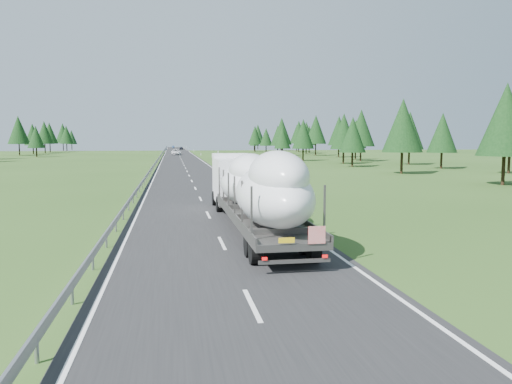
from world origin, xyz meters
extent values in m
plane|color=#264416|center=(0.00, 0.00, 0.00)|extent=(400.00, 400.00, 0.00)
cube|color=black|center=(0.00, 100.00, 0.01)|extent=(10.00, 400.00, 0.02)
cube|color=slate|center=(-5.30, 100.00, 0.60)|extent=(0.08, 400.00, 0.32)
cylinder|color=slate|center=(-5.30, 0.00, 0.30)|extent=(0.10, 0.10, 0.60)
cube|color=silver|center=(6.50, 30.00, 0.50)|extent=(0.12, 0.07, 1.00)
cube|color=black|center=(6.50, 30.00, 0.82)|extent=(0.13, 0.08, 0.12)
cube|color=silver|center=(6.50, 80.00, 0.50)|extent=(0.12, 0.07, 1.00)
cube|color=black|center=(6.50, 80.00, 0.82)|extent=(0.13, 0.08, 0.12)
cube|color=silver|center=(6.50, 130.00, 0.50)|extent=(0.12, 0.07, 1.00)
cube|color=black|center=(6.50, 130.00, 0.82)|extent=(0.13, 0.08, 0.12)
cube|color=silver|center=(6.50, 180.00, 0.50)|extent=(0.12, 0.07, 1.00)
cube|color=black|center=(6.50, 180.00, 0.82)|extent=(0.13, 0.08, 0.12)
cube|color=silver|center=(6.50, 230.00, 0.50)|extent=(0.12, 0.07, 1.00)
cube|color=black|center=(6.50, 230.00, 0.82)|extent=(0.13, 0.08, 0.12)
cube|color=silver|center=(6.50, 280.00, 0.50)|extent=(0.12, 0.07, 1.00)
cube|color=black|center=(6.50, 280.00, 0.82)|extent=(0.13, 0.08, 0.12)
cube|color=silver|center=(6.50, 330.00, 0.50)|extent=(0.12, 0.07, 1.00)
cube|color=black|center=(6.50, 330.00, 0.82)|extent=(0.13, 0.08, 0.12)
cylinder|color=slate|center=(7.20, 80.00, 1.00)|extent=(0.08, 0.08, 2.00)
cube|color=silver|center=(7.20, 80.00, 2.00)|extent=(0.05, 0.90, 1.20)
cylinder|color=black|center=(45.89, 41.85, 1.69)|extent=(0.36, 0.36, 3.38)
cone|color=black|center=(45.89, 41.85, 6.38)|extent=(5.25, 5.25, 7.03)
cylinder|color=black|center=(42.65, 54.65, 1.60)|extent=(0.36, 0.36, 3.19)
cone|color=black|center=(42.65, 54.65, 6.03)|extent=(4.97, 4.97, 6.66)
cylinder|color=black|center=(43.59, 68.25, 1.76)|extent=(0.36, 0.36, 3.52)
cone|color=black|center=(43.59, 68.25, 6.65)|extent=(5.47, 5.47, 7.33)
cylinder|color=black|center=(39.75, 83.91, 1.98)|extent=(0.36, 0.36, 3.96)
cone|color=black|center=(39.75, 83.91, 7.49)|extent=(6.17, 6.17, 8.26)
cylinder|color=black|center=(42.02, 93.13, 1.65)|extent=(0.36, 0.36, 3.31)
cone|color=black|center=(42.02, 93.13, 6.25)|extent=(5.15, 5.15, 6.89)
cylinder|color=black|center=(43.30, 109.32, 1.94)|extent=(0.36, 0.36, 3.88)
cone|color=black|center=(43.30, 109.32, 7.33)|extent=(6.03, 6.03, 8.08)
cylinder|color=black|center=(41.16, 124.53, 2.10)|extent=(0.36, 0.36, 4.21)
cone|color=black|center=(41.16, 124.53, 7.94)|extent=(6.54, 6.54, 8.76)
cylinder|color=black|center=(42.22, 139.28, 1.84)|extent=(0.36, 0.36, 3.67)
cone|color=black|center=(42.22, 139.28, 6.94)|extent=(5.72, 5.72, 7.66)
cylinder|color=black|center=(46.92, 152.44, 1.67)|extent=(0.36, 0.36, 3.35)
cone|color=black|center=(46.92, 152.44, 6.33)|extent=(5.21, 5.21, 6.98)
cylinder|color=black|center=(46.25, 164.93, 2.06)|extent=(0.36, 0.36, 4.11)
cone|color=black|center=(46.25, 164.93, 7.77)|extent=(6.40, 6.40, 8.57)
cylinder|color=black|center=(48.78, 178.03, 1.88)|extent=(0.36, 0.36, 3.76)
cone|color=black|center=(48.78, 178.03, 7.09)|extent=(5.84, 5.84, 7.82)
cylinder|color=black|center=(46.09, 195.01, 1.87)|extent=(0.36, 0.36, 3.73)
cone|color=black|center=(46.09, 195.01, 7.05)|extent=(5.81, 5.81, 7.78)
cylinder|color=black|center=(47.94, 205.53, 2.05)|extent=(0.36, 0.36, 4.11)
cone|color=black|center=(47.94, 205.53, 7.75)|extent=(6.39, 6.39, 8.55)
cylinder|color=black|center=(39.64, 219.62, 2.09)|extent=(0.36, 0.36, 4.19)
cone|color=black|center=(39.64, 219.62, 7.91)|extent=(6.51, 6.51, 8.72)
cylinder|color=black|center=(32.92, 25.18, 1.86)|extent=(0.36, 0.36, 3.73)
cone|color=black|center=(32.92, 25.18, 7.04)|extent=(5.80, 5.80, 7.77)
cylinder|color=black|center=(30.26, 43.84, 1.83)|extent=(0.36, 0.36, 3.66)
cone|color=black|center=(30.26, 43.84, 6.91)|extent=(5.69, 5.69, 7.62)
cylinder|color=black|center=(29.83, 62.61, 1.53)|extent=(0.36, 0.36, 3.05)
cone|color=black|center=(29.83, 62.61, 5.77)|extent=(4.75, 4.75, 6.36)
cylinder|color=black|center=(32.13, 73.86, 1.73)|extent=(0.36, 0.36, 3.47)
cone|color=black|center=(32.13, 73.86, 6.55)|extent=(5.39, 5.39, 7.22)
cylinder|color=black|center=(27.73, 89.05, 1.64)|extent=(0.36, 0.36, 3.27)
cone|color=black|center=(27.73, 89.05, 6.18)|extent=(5.09, 5.09, 6.82)
cylinder|color=black|center=(27.47, 109.79, 1.44)|extent=(0.36, 0.36, 2.88)
cone|color=black|center=(27.47, 109.79, 5.43)|extent=(4.47, 4.47, 5.99)
cylinder|color=black|center=(30.60, 124.88, 1.95)|extent=(0.36, 0.36, 3.91)
cone|color=black|center=(30.60, 124.88, 7.38)|extent=(6.08, 6.08, 8.14)
cylinder|color=black|center=(33.10, 142.30, 1.63)|extent=(0.36, 0.36, 3.26)
cone|color=black|center=(33.10, 142.30, 6.16)|extent=(5.07, 5.07, 6.79)
cylinder|color=black|center=(31.37, 154.24, 1.54)|extent=(0.36, 0.36, 3.08)
cone|color=black|center=(31.37, 154.24, 5.81)|extent=(4.79, 4.79, 6.41)
cylinder|color=black|center=(29.86, 169.51, 1.73)|extent=(0.36, 0.36, 3.47)
cone|color=black|center=(29.86, 169.51, 6.55)|extent=(5.40, 5.40, 7.23)
cylinder|color=black|center=(32.35, 186.32, 1.30)|extent=(0.36, 0.36, 2.60)
cone|color=black|center=(32.35, 186.32, 4.92)|extent=(4.05, 4.05, 5.43)
cylinder|color=black|center=(-39.51, 124.53, 1.49)|extent=(0.36, 0.36, 2.97)
cone|color=black|center=(-39.51, 124.53, 5.62)|extent=(4.62, 4.62, 6.19)
cylinder|color=black|center=(-48.16, 139.28, 2.06)|extent=(0.36, 0.36, 4.12)
cone|color=black|center=(-48.16, 139.28, 7.79)|extent=(6.42, 6.42, 8.59)
cylinder|color=black|center=(-47.55, 152.44, 1.74)|extent=(0.36, 0.36, 3.47)
cone|color=black|center=(-47.55, 152.44, 6.56)|extent=(5.40, 5.40, 7.24)
cylinder|color=black|center=(-46.77, 164.93, 1.95)|extent=(0.36, 0.36, 3.90)
cone|color=black|center=(-46.77, 164.93, 7.37)|extent=(6.07, 6.07, 8.13)
cylinder|color=black|center=(-48.03, 178.03, 1.94)|extent=(0.36, 0.36, 3.87)
cone|color=black|center=(-48.03, 178.03, 7.31)|extent=(6.02, 6.02, 8.06)
cylinder|color=black|center=(-45.30, 195.01, 1.83)|extent=(0.36, 0.36, 3.67)
cone|color=black|center=(-45.30, 195.01, 6.92)|extent=(5.70, 5.70, 7.64)
cylinder|color=black|center=(-48.82, 205.53, 2.04)|extent=(0.36, 0.36, 4.07)
cone|color=black|center=(-48.82, 205.53, 7.69)|extent=(6.33, 6.33, 8.48)
cylinder|color=black|center=(-47.91, 219.62, 1.59)|extent=(0.36, 0.36, 3.17)
cone|color=black|center=(-47.91, 219.62, 5.99)|extent=(4.93, 4.93, 6.60)
cube|color=white|center=(2.09, 11.86, 2.05)|extent=(2.69, 5.38, 3.01)
cube|color=black|center=(2.09, 14.61, 2.58)|extent=(2.48, 0.09, 1.51)
cube|color=white|center=(2.09, 14.23, 3.71)|extent=(2.69, 1.29, 0.32)
cube|color=#53514F|center=(2.09, 10.79, 0.59)|extent=(2.69, 3.23, 0.27)
cylinder|color=black|center=(0.85, 13.80, 0.54)|extent=(0.38, 1.08, 1.08)
cylinder|color=black|center=(3.32, 13.80, 0.54)|extent=(0.38, 1.08, 1.08)
cylinder|color=black|center=(0.85, 10.36, 0.54)|extent=(0.38, 1.08, 1.08)
cylinder|color=black|center=(3.32, 10.36, 0.54)|extent=(0.38, 1.08, 1.08)
cube|color=#53514F|center=(2.09, 1.64, 0.99)|extent=(2.91, 15.07, 0.28)
cube|color=#53514F|center=(0.65, 1.64, 1.26)|extent=(0.07, 15.07, 0.26)
cube|color=#53514F|center=(3.52, 1.64, 1.26)|extent=(0.07, 15.07, 0.26)
cube|color=#53514F|center=(0.65, -4.82, 2.15)|extent=(0.08, 0.08, 2.05)
cube|color=#53514F|center=(3.52, -4.82, 2.15)|extent=(0.08, 0.08, 2.05)
cube|color=#53514F|center=(0.65, -2.24, 2.15)|extent=(0.08, 0.08, 2.05)
cube|color=#53514F|center=(3.52, -2.24, 2.15)|extent=(0.08, 0.08, 2.05)
cube|color=#53514F|center=(0.65, 0.35, 2.15)|extent=(0.08, 0.08, 2.05)
cube|color=#53514F|center=(3.52, 0.35, 2.15)|extent=(0.08, 0.08, 2.05)
cube|color=#53514F|center=(0.65, 2.93, 2.15)|extent=(0.08, 0.08, 2.05)
cube|color=#53514F|center=(3.52, 2.93, 2.15)|extent=(0.08, 0.08, 2.05)
cube|color=#53514F|center=(0.65, 5.51, 2.15)|extent=(0.08, 0.08, 2.05)
cube|color=#53514F|center=(3.52, 5.51, 2.15)|extent=(0.08, 0.08, 2.05)
cube|color=#53514F|center=(0.65, 8.10, 2.15)|extent=(0.08, 0.08, 2.05)
cube|color=#53514F|center=(3.52, 8.10, 2.15)|extent=(0.08, 0.08, 2.05)
cylinder|color=black|center=(0.90, -4.18, 0.54)|extent=(0.43, 1.08, 1.08)
cylinder|color=black|center=(3.27, -4.18, 0.54)|extent=(0.43, 1.08, 1.08)
cylinder|color=black|center=(0.90, -2.88, 0.54)|extent=(0.43, 1.08, 1.08)
cylinder|color=black|center=(3.27, -2.88, 0.54)|extent=(0.43, 1.08, 1.08)
cube|color=#53514F|center=(2.09, -5.84, 0.48)|extent=(2.69, 0.13, 0.13)
cube|color=red|center=(2.89, -5.92, 1.45)|extent=(0.65, 0.04, 0.65)
cube|color=yellow|center=(1.76, -5.92, 1.29)|extent=(0.59, 0.04, 0.19)
cube|color=red|center=(0.96, -5.92, 0.65)|extent=(0.19, 0.06, 0.11)
cube|color=red|center=(3.22, -5.92, 0.65)|extent=(0.19, 0.06, 0.11)
ellipsoid|color=white|center=(2.09, -1.81, 2.47)|extent=(3.15, 8.23, 2.67)
ellipsoid|color=white|center=(2.09, -2.84, 3.40)|extent=(2.40, 5.22, 2.14)
ellipsoid|color=white|center=(2.09, 5.51, 2.34)|extent=(3.12, 7.40, 2.41)
ellipsoid|color=white|center=(2.09, 4.59, 3.18)|extent=(2.37, 4.69, 1.93)
imported|color=white|center=(-0.95, 136.79, 0.85)|extent=(3.08, 6.22, 1.70)
imported|color=black|center=(2.25, 218.14, 0.71)|extent=(1.87, 4.25, 1.42)
imported|color=#1C2F4E|center=(-1.45, 260.88, 0.68)|extent=(1.61, 4.17, 1.36)
camera|label=1|loc=(-2.28, -23.22, 4.93)|focal=35.00mm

